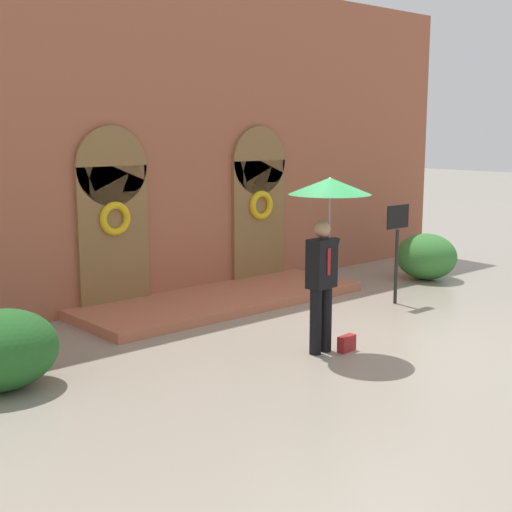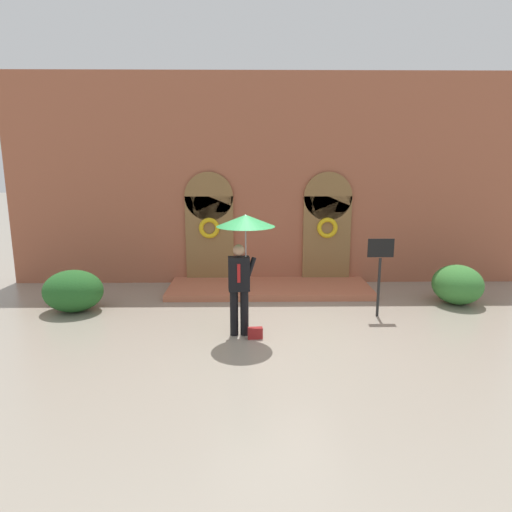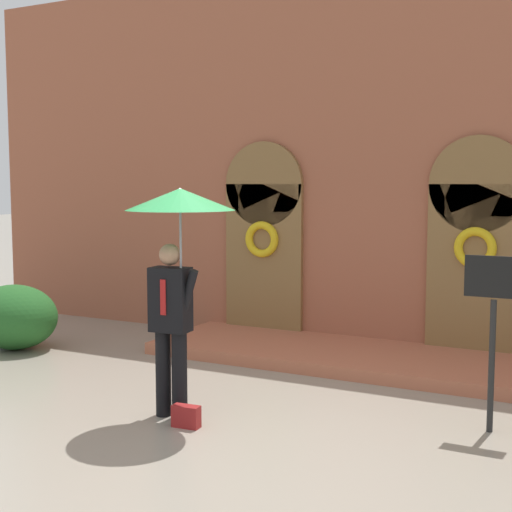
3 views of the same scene
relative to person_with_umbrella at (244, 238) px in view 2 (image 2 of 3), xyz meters
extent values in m
plane|color=gray|center=(0.62, -0.05, -1.91)|extent=(80.00, 80.00, 0.00)
cube|color=#9E563D|center=(0.62, 4.15, 0.89)|extent=(14.00, 0.50, 5.60)
cube|color=brown|center=(-0.98, 3.86, -0.71)|extent=(1.30, 0.08, 2.40)
cylinder|color=brown|center=(-0.98, 3.86, 0.49)|extent=(1.30, 0.08, 1.30)
cube|color=brown|center=(2.22, 3.86, -0.71)|extent=(1.30, 0.08, 2.40)
cylinder|color=brown|center=(2.22, 3.86, 0.49)|extent=(1.30, 0.08, 1.30)
torus|color=gold|center=(-0.98, 3.79, -0.36)|extent=(0.56, 0.12, 0.56)
torus|color=gold|center=(2.22, 3.79, -0.36)|extent=(0.56, 0.12, 0.56)
cube|color=#B56346|center=(0.62, 3.00, -1.83)|extent=(5.20, 1.80, 0.16)
cylinder|color=black|center=(-0.20, 0.00, -1.46)|extent=(0.16, 0.16, 0.90)
cylinder|color=black|center=(0.00, 0.00, -1.46)|extent=(0.16, 0.16, 0.90)
cube|color=black|center=(-0.10, 0.00, -0.68)|extent=(0.42, 0.28, 0.66)
cube|color=#A51919|center=(-0.10, -0.13, -0.64)|extent=(0.06, 0.02, 0.36)
sphere|color=#A87A5B|center=(-0.10, 0.00, -0.22)|extent=(0.22, 0.22, 0.22)
cylinder|color=black|center=(0.12, 0.00, -0.58)|extent=(0.22, 0.09, 0.46)
cylinder|color=gray|center=(0.03, 0.00, -0.26)|extent=(0.02, 0.02, 0.98)
cone|color=#1E7538|center=(0.03, 0.00, 0.34)|extent=(1.10, 1.10, 0.22)
cone|color=white|center=(0.03, 0.00, 0.35)|extent=(0.60, 0.61, 0.20)
cube|color=maroon|center=(0.21, -0.20, -1.80)|extent=(0.29, 0.15, 0.22)
cylinder|color=black|center=(2.90, 1.06, -1.26)|extent=(0.06, 0.06, 1.30)
cube|color=black|center=(2.90, 1.06, -0.39)|extent=(0.56, 0.03, 0.40)
ellipsoid|color=#235B23|center=(-3.87, 1.49, -1.44)|extent=(1.33, 1.13, 0.94)
ellipsoid|color=#387A33|center=(5.04, 1.95, -1.45)|extent=(1.15, 1.25, 0.92)
camera|label=1|loc=(-6.89, -6.38, 1.06)|focal=50.00mm
camera|label=2|loc=(0.11, -8.42, 1.44)|focal=32.00mm
camera|label=3|loc=(3.98, -5.96, 0.49)|focal=50.00mm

